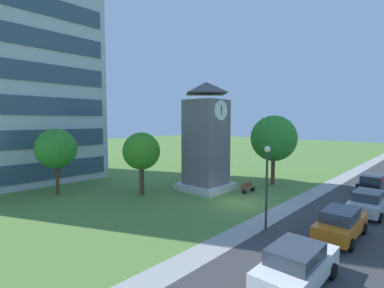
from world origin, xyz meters
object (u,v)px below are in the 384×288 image
park_bench (248,187)px  tree_streetside (274,138)px  parked_car_orange (341,223)px  tree_by_building (141,151)px  parked_car_black (372,184)px  tree_near_tower (56,149)px  parked_car_silver (368,202)px  street_lamp (267,178)px  parked_car_white (297,265)px  clock_tower (206,142)px

park_bench → tree_streetside: 6.26m
park_bench → parked_car_orange: (-5.40, -9.24, 0.40)m
tree_by_building → parked_car_black: (14.13, -15.15, -3.01)m
park_bench → tree_near_tower: size_ratio=0.31×
tree_by_building → tree_streetside: tree_streetside is taller
parked_car_orange → parked_car_silver: same height
tree_streetside → parked_car_orange: tree_streetside is taller
street_lamp → tree_near_tower: tree_near_tower is taller
tree_near_tower → tree_streetside: 20.68m
park_bench → parked_car_white: (-11.60, -9.26, 0.40)m
street_lamp → tree_near_tower: size_ratio=0.86×
park_bench → street_lamp: 9.59m
tree_streetside → parked_car_black: tree_streetside is taller
tree_streetside → parked_car_orange: size_ratio=1.51×
tree_near_tower → parked_car_white: tree_near_tower is taller
street_lamp → parked_car_silver: bearing=-27.0°
street_lamp → tree_streetside: size_ratio=0.72×
clock_tower → park_bench: (1.74, -3.54, -4.07)m
clock_tower → park_bench: bearing=-63.8°
parked_car_silver → clock_tower: bearing=99.1°
tree_near_tower → parked_car_black: tree_near_tower is taller
street_lamp → tree_by_building: (0.25, 12.21, 0.65)m
parked_car_orange → parked_car_black: (12.51, 0.67, -0.00)m
park_bench → parked_car_silver: (0.34, -9.51, 0.40)m
tree_near_tower → parked_car_orange: size_ratio=1.25×
tree_near_tower → parked_car_white: bearing=-88.6°
tree_near_tower → tree_by_building: tree_near_tower is taller
tree_by_building → parked_car_black: tree_by_building is taller
tree_by_building → parked_car_white: bearing=-106.1°
park_bench → tree_by_building: tree_by_building is taller
park_bench → parked_car_black: bearing=-50.3°
street_lamp → parked_car_orange: (1.86, -3.61, -2.36)m
clock_tower → tree_by_building: size_ratio=1.83×
clock_tower → park_bench: size_ratio=5.63×
clock_tower → tree_streetside: size_ratio=1.43×
park_bench → street_lamp: (-7.26, -5.63, 2.76)m
tree_streetside → parked_car_orange: (-9.93, -9.03, -3.91)m
clock_tower → parked_car_black: 15.45m
tree_streetside → parked_car_black: (2.58, -8.36, -3.91)m
park_bench → tree_streetside: tree_streetside is taller
tree_by_building → parked_car_orange: tree_by_building is taller
park_bench → parked_car_orange: size_ratio=0.38×
park_bench → parked_car_white: 14.85m
tree_near_tower → parked_car_silver: tree_near_tower is taller
tree_streetside → street_lamp: bearing=-155.3°
clock_tower → parked_car_black: (8.86, -12.11, -3.67)m
street_lamp → parked_car_black: bearing=-11.6°
tree_near_tower → parked_car_white: (0.51, -21.30, -3.27)m
clock_tower → tree_near_tower: size_ratio=1.72×
parked_car_white → tree_by_building: bearing=73.9°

